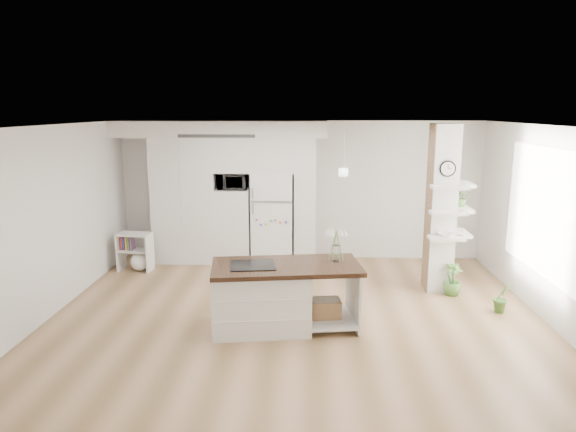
% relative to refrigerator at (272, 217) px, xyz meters
% --- Properties ---
extents(floor, '(7.00, 6.00, 0.01)m').
position_rel_refrigerator_xyz_m(floor, '(0.53, -2.68, -0.88)').
color(floor, tan).
rests_on(floor, ground).
extents(room, '(7.04, 6.04, 2.72)m').
position_rel_refrigerator_xyz_m(room, '(0.53, -2.68, 0.98)').
color(room, white).
rests_on(room, ground).
extents(cabinet_wall, '(4.00, 0.71, 2.70)m').
position_rel_refrigerator_xyz_m(cabinet_wall, '(-0.92, -0.01, 0.63)').
color(cabinet_wall, white).
rests_on(cabinet_wall, floor).
extents(refrigerator, '(0.78, 0.69, 1.75)m').
position_rel_refrigerator_xyz_m(refrigerator, '(0.00, 0.00, 0.00)').
color(refrigerator, white).
rests_on(refrigerator, floor).
extents(column, '(0.69, 0.90, 2.70)m').
position_rel_refrigerator_xyz_m(column, '(2.90, -1.55, 0.48)').
color(column, silver).
rests_on(column, floor).
extents(window, '(0.00, 2.40, 2.40)m').
position_rel_refrigerator_xyz_m(window, '(4.00, -2.38, 0.62)').
color(window, white).
rests_on(window, room).
extents(pendant_light, '(0.12, 0.12, 0.10)m').
position_rel_refrigerator_xyz_m(pendant_light, '(2.23, -2.53, 1.24)').
color(pendant_light, white).
rests_on(pendant_light, room).
extents(kitchen_island, '(2.08, 1.20, 1.46)m').
position_rel_refrigerator_xyz_m(kitchen_island, '(0.18, -3.12, -0.41)').
color(kitchen_island, white).
rests_on(kitchen_island, floor).
extents(bookshelf, '(0.62, 0.40, 0.70)m').
position_rel_refrigerator_xyz_m(bookshelf, '(-2.45, -0.71, -0.57)').
color(bookshelf, white).
rests_on(bookshelf, floor).
extents(floor_plant_a, '(0.29, 0.26, 0.45)m').
position_rel_refrigerator_xyz_m(floor_plant_a, '(3.52, -2.44, -0.65)').
color(floor_plant_a, '#4C8334').
rests_on(floor_plant_a, floor).
extents(floor_plant_b, '(0.38, 0.38, 0.52)m').
position_rel_refrigerator_xyz_m(floor_plant_b, '(2.99, -1.75, -0.61)').
color(floor_plant_b, '#4C8334').
rests_on(floor_plant_b, floor).
extents(microwave, '(0.54, 0.37, 0.30)m').
position_rel_refrigerator_xyz_m(microwave, '(-0.75, -0.06, 0.69)').
color(microwave, '#2D2D2D').
rests_on(microwave, cabinet_wall).
extents(shelf_plant, '(0.27, 0.23, 0.30)m').
position_rel_refrigerator_xyz_m(shelf_plant, '(3.15, -1.38, 0.65)').
color(shelf_plant, '#4C8334').
rests_on(shelf_plant, column).
extents(decor_bowl, '(0.22, 0.22, 0.05)m').
position_rel_refrigerator_xyz_m(decor_bowl, '(2.82, -1.78, 0.13)').
color(decor_bowl, white).
rests_on(decor_bowl, column).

